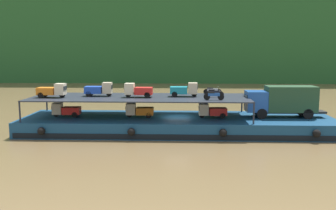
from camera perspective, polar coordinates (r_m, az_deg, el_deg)
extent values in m
plane|color=brown|center=(37.65, 1.47, -4.08)|extent=(400.00, 400.00, 0.00)
cube|color=#235628|center=(103.79, 2.07, 13.41)|extent=(146.26, 24.13, 34.49)
cube|color=navy|center=(37.50, 1.48, -2.96)|extent=(30.71, 7.82, 1.50)
cube|color=black|center=(33.74, 1.38, -4.93)|extent=(30.09, 0.06, 0.50)
sphere|color=black|center=(35.80, -18.73, -3.78)|extent=(0.71, 0.71, 0.71)
sphere|color=black|center=(33.76, -5.61, -4.10)|extent=(0.71, 0.71, 0.71)
sphere|color=black|center=(33.63, 8.38, -4.19)|extent=(0.71, 0.71, 0.71)
sphere|color=black|center=(35.45, 21.70, -4.05)|extent=(0.71, 0.71, 0.71)
cube|color=#1E4C99|center=(38.10, 13.24, 0.59)|extent=(2.03, 2.21, 2.00)
cube|color=#192833|center=(37.86, 11.73, 1.12)|extent=(0.09, 1.84, 0.60)
cube|color=#234228|center=(38.90, 18.16, 0.92)|extent=(4.83, 2.37, 2.50)
cube|color=black|center=(39.08, 18.07, -0.97)|extent=(6.82, 1.47, 0.20)
cylinder|color=black|center=(39.32, 13.46, -0.81)|extent=(1.00, 0.29, 1.00)
cylinder|color=black|center=(37.37, 14.10, -1.30)|extent=(1.00, 0.29, 1.00)
cylinder|color=black|center=(40.47, 19.62, -0.81)|extent=(1.00, 0.29, 1.00)
cylinder|color=black|center=(38.58, 20.54, -1.28)|extent=(1.00, 0.29, 1.00)
cylinder|color=#232833|center=(41.08, 11.19, 0.35)|extent=(0.16, 0.16, 2.00)
cylinder|color=#232833|center=(34.40, 12.93, -1.24)|extent=(0.16, 0.16, 2.00)
cylinder|color=#232833|center=(43.26, -17.99, 0.50)|extent=(0.16, 0.16, 2.00)
cylinder|color=#232833|center=(36.98, -21.64, -0.96)|extent=(0.16, 0.16, 2.00)
cube|color=#232833|center=(37.31, -4.35, 1.17)|extent=(21.51, 7.02, 0.10)
cube|color=red|center=(38.60, -14.46, -0.82)|extent=(1.77, 1.30, 0.70)
cube|color=#C6B793|center=(38.92, -16.48, -0.52)|extent=(0.96, 1.05, 1.10)
cube|color=#19232D|center=(39.03, -17.15, -0.36)|extent=(0.09, 0.85, 0.38)
cylinder|color=black|center=(39.04, -16.66, -1.32)|extent=(0.57, 0.17, 0.56)
cylinder|color=black|center=(39.07, -13.69, -1.20)|extent=(0.57, 0.17, 0.56)
cylinder|color=black|center=(38.05, -14.04, -1.46)|extent=(0.57, 0.17, 0.56)
cube|color=orange|center=(37.14, -3.52, -0.92)|extent=(1.74, 1.25, 0.70)
cube|color=beige|center=(37.24, -5.68, -0.61)|extent=(0.93, 1.03, 1.10)
cube|color=#19232D|center=(37.27, -6.40, -0.44)|extent=(0.07, 0.85, 0.38)
cylinder|color=black|center=(37.34, -5.89, -1.44)|extent=(0.56, 0.16, 0.56)
cylinder|color=black|center=(37.70, -2.86, -1.31)|extent=(0.56, 0.16, 0.56)
cylinder|color=black|center=(36.66, -2.95, -1.59)|extent=(0.56, 0.16, 0.56)
cube|color=red|center=(37.14, 7.59, -0.98)|extent=(1.76, 1.29, 0.70)
cube|color=beige|center=(36.93, 5.44, -0.68)|extent=(0.95, 1.05, 1.10)
cube|color=#19232D|center=(36.86, 4.72, -0.51)|extent=(0.09, 0.85, 0.38)
cylinder|color=black|center=(37.00, 5.20, -1.52)|extent=(0.57, 0.17, 0.56)
cylinder|color=black|center=(37.77, 8.06, -1.37)|extent=(0.57, 0.17, 0.56)
cylinder|color=black|center=(36.74, 8.31, -1.65)|extent=(0.57, 0.17, 0.56)
cube|color=orange|center=(38.61, -17.99, 2.04)|extent=(1.75, 1.28, 0.70)
cube|color=beige|center=(38.06, -16.06, 2.34)|extent=(0.95, 1.04, 1.10)
cube|color=#19232D|center=(37.89, -15.40, 2.51)|extent=(0.08, 0.85, 0.38)
cylinder|color=black|center=(38.07, -15.82, 1.52)|extent=(0.57, 0.17, 0.56)
cylinder|color=black|center=(38.32, -18.82, 1.43)|extent=(0.57, 0.17, 0.56)
cylinder|color=black|center=(39.28, -18.21, 1.62)|extent=(0.57, 0.17, 0.56)
cube|color=#1E47B7|center=(38.54, -11.27, 2.28)|extent=(1.74, 1.26, 0.70)
cube|color=#C6B793|center=(38.26, -9.22, 2.59)|extent=(0.93, 1.03, 1.10)
cube|color=#19232D|center=(38.17, -8.53, 2.76)|extent=(0.07, 0.85, 0.38)
cylinder|color=black|center=(38.29, -8.98, 1.77)|extent=(0.56, 0.16, 0.56)
cylinder|color=black|center=(38.14, -12.00, 1.66)|extent=(0.56, 0.16, 0.56)
cylinder|color=black|center=(39.17, -11.67, 1.84)|extent=(0.56, 0.16, 0.56)
cube|color=red|center=(36.89, -3.71, 2.15)|extent=(1.73, 1.24, 0.70)
cube|color=beige|center=(37.07, -5.86, 2.47)|extent=(0.92, 1.02, 1.10)
cube|color=#19232D|center=(37.14, -6.58, 2.64)|extent=(0.06, 0.85, 0.38)
cylinder|color=black|center=(37.16, -6.08, 1.63)|extent=(0.56, 0.15, 0.56)
cylinder|color=black|center=(37.40, -3.00, 1.71)|extent=(0.56, 0.15, 0.56)
cylinder|color=black|center=(36.36, -3.19, 1.51)|extent=(0.56, 0.15, 0.56)
cube|color=teal|center=(37.49, 1.65, 2.27)|extent=(1.72, 1.23, 0.70)
cube|color=#C6B793|center=(37.45, 3.79, 2.55)|extent=(0.92, 1.02, 1.10)
cube|color=#19232D|center=(37.45, 4.52, 2.71)|extent=(0.06, 0.85, 0.38)
cylinder|color=black|center=(37.51, 4.01, 1.72)|extent=(0.56, 0.15, 0.56)
cylinder|color=black|center=(37.01, 1.00, 1.65)|extent=(0.56, 0.15, 0.56)
cylinder|color=black|center=(38.07, 1.07, 1.83)|extent=(0.56, 0.15, 0.56)
cylinder|color=black|center=(35.09, 8.06, 1.23)|extent=(0.60, 0.11, 0.60)
cylinder|color=black|center=(35.01, 5.93, 1.25)|extent=(0.60, 0.11, 0.60)
cube|color=#1E4C99|center=(35.02, 7.00, 1.60)|extent=(1.10, 0.22, 0.28)
cube|color=black|center=(34.98, 6.60, 1.89)|extent=(0.60, 0.21, 0.12)
cylinder|color=#B2B2B7|center=(35.02, 7.91, 2.12)|extent=(0.05, 0.55, 0.04)
cylinder|color=black|center=(37.14, 8.05, 1.62)|extent=(0.61, 0.16, 0.60)
cylinder|color=black|center=(37.16, 6.04, 1.66)|extent=(0.61, 0.16, 0.60)
cube|color=black|center=(37.12, 7.05, 1.98)|extent=(1.11, 0.31, 0.28)
cube|color=black|center=(37.10, 6.67, 2.26)|extent=(0.62, 0.26, 0.12)
cylinder|color=#B2B2B7|center=(37.08, 7.91, 2.46)|extent=(0.10, 0.55, 0.04)
cylinder|color=black|center=(39.20, 7.75, 1.98)|extent=(0.61, 0.18, 0.60)
cylinder|color=black|center=(39.27, 5.85, 2.02)|extent=(0.61, 0.18, 0.60)
cube|color=#B7B7BC|center=(39.21, 6.81, 2.32)|extent=(1.12, 0.34, 0.28)
cube|color=black|center=(39.20, 6.45, 2.59)|extent=(0.62, 0.28, 0.12)
cylinder|color=#B2B2B7|center=(39.15, 7.62, 2.78)|extent=(0.11, 0.55, 0.04)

